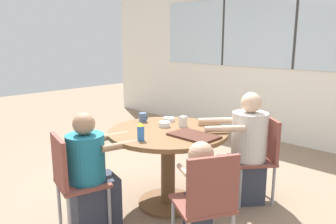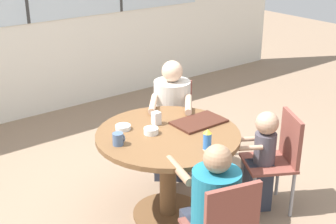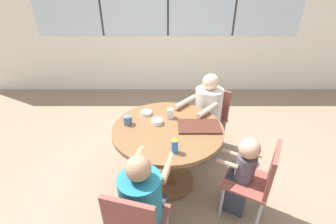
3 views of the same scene
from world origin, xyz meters
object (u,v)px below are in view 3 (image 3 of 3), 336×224
Objects in this scene: chair_for_toddler at (259,178)px; person_man_blue_shirt at (144,210)px; person_woman_green_shirt at (206,120)px; milk_carton_small at (170,113)px; bowl_white_shallow at (146,113)px; chair_for_man_blue_shirt at (135,224)px; sippy_cup at (175,144)px; chair_for_woman_green_shirt at (212,114)px; bowl_cereal at (157,122)px; coffee_mug at (128,120)px; person_toddler at (241,177)px.

person_man_blue_shirt is at bearing 134.93° from chair_for_toddler.
chair_for_toddler is at bearing 147.28° from person_woman_green_shirt.
bowl_white_shallow is at bearing 163.87° from milk_carton_small.
person_man_blue_shirt is (0.04, 0.17, -0.06)m from chair_for_man_blue_shirt.
chair_for_man_blue_shirt is 7.98× the size of milk_carton_small.
sippy_cup is at bearing 106.04° from person_woman_green_shirt.
milk_carton_small is at bearing 93.22° from sippy_cup.
person_man_blue_shirt is (-0.81, -1.49, -0.06)m from chair_for_woman_green_shirt.
bowl_white_shallow is (-0.28, 0.08, -0.04)m from milk_carton_small.
chair_for_man_blue_shirt is at bearing -97.13° from bowl_cereal.
bowl_white_shallow is at bearing 123.18° from bowl_cereal.
sippy_cup is at bearing -43.48° from coffee_mug.
chair_for_toddler is 0.77× the size of person_woman_green_shirt.
person_man_blue_shirt reaches higher than person_toddler.
coffee_mug is 0.47m from milk_carton_small.
chair_for_toddler is 0.96× the size of person_toddler.
milk_carton_small is at bearing 82.38° from chair_for_woman_green_shirt.
bowl_white_shallow is (-0.31, 0.67, -0.06)m from sippy_cup.
milk_carton_small is at bearing 41.51° from bowl_cereal.
person_toddler reaches higher than chair_for_man_blue_shirt.
coffee_mug is (-0.19, 0.98, 0.31)m from chair_for_man_blue_shirt.
chair_for_toddler is at bearing 30.62° from person_man_blue_shirt.
person_woman_green_shirt is at bearing 78.62° from chair_for_man_blue_shirt.
person_man_blue_shirt is 10.88× the size of coffee_mug.
person_woman_green_shirt is 1.25× the size of person_toddler.
person_man_blue_shirt reaches higher than bowl_cereal.
person_woman_green_shirt is 0.87m from bowl_white_shallow.
bowl_cereal is at bearing 97.50° from chair_for_man_blue_shirt.
chair_for_woman_green_shirt is 7.49× the size of bowl_cereal.
bowl_cereal is (0.08, 0.82, 0.34)m from person_man_blue_shirt.
chair_for_man_blue_shirt is at bearing -103.38° from milk_carton_small.
chair_for_man_blue_shirt is 7.49× the size of bowl_cereal.
coffee_mug is (-0.93, -0.54, 0.32)m from person_woman_green_shirt.
chair_for_toddler is 1.12m from bowl_cereal.
chair_for_woman_green_shirt is 0.83× the size of person_man_blue_shirt.
bowl_cereal reaches higher than bowl_white_shallow.
bowl_white_shallow is (-0.05, 1.03, 0.33)m from person_man_blue_shirt.
coffee_mug is at bearing 120.31° from person_man_blue_shirt.
bowl_cereal is at bearing 80.57° from person_woman_green_shirt.
person_woman_green_shirt is (0.74, 1.52, -0.02)m from chair_for_man_blue_shirt.
coffee_mug is at bearing -129.07° from bowl_white_shallow.
bowl_white_shallow is (-0.95, 0.66, 0.34)m from person_toddler.
person_woman_green_shirt reaches higher than milk_carton_small.
bowl_white_shallow is (-0.01, 1.19, 0.28)m from chair_for_man_blue_shirt.
sippy_cup is (-0.77, 0.06, 0.34)m from chair_for_toddler.
chair_for_woman_green_shirt is at bearing 33.47° from person_toddler.
sippy_cup is (0.30, 0.52, 0.34)m from chair_for_man_blue_shirt.
person_woman_green_shirt is 1.09× the size of person_man_blue_shirt.
person_toddler is 0.97m from milk_carton_small.
chair_for_toddler is (1.07, 0.46, 0.00)m from chair_for_man_blue_shirt.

